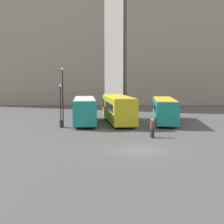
% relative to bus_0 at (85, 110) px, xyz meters
% --- Properties ---
extents(ground_plane, '(160.00, 160.00, 0.00)m').
position_rel_bus_0_xyz_m(ground_plane, '(4.96, -14.95, -1.69)').
color(ground_plane, '#4C4C4F').
extents(building_block_left, '(30.45, 12.38, 40.03)m').
position_rel_bus_0_xyz_m(building_block_left, '(-12.57, 34.69, 18.33)').
color(building_block_left, gray).
rests_on(building_block_left, ground_plane).
extents(building_block_right, '(21.50, 15.63, 43.63)m').
position_rel_bus_0_xyz_m(building_block_right, '(18.02, 34.69, 20.13)').
color(building_block_right, gray).
rests_on(building_block_right, ground_plane).
extents(bus_0, '(3.20, 10.61, 3.10)m').
position_rel_bus_0_xyz_m(bus_0, '(0.00, 0.00, 0.00)').
color(bus_0, '#19847F').
rests_on(bus_0, ground_plane).
extents(bus_1, '(3.80, 11.69, 3.32)m').
position_rel_bus_0_xyz_m(bus_1, '(4.12, 0.36, 0.12)').
color(bus_1, gold).
rests_on(bus_1, ground_plane).
extents(bus_2, '(3.85, 11.50, 2.99)m').
position_rel_bus_0_xyz_m(bus_2, '(9.92, 0.53, -0.05)').
color(bus_2, '#19847F').
rests_on(bus_2, ground_plane).
extents(traveler, '(0.56, 0.56, 1.72)m').
position_rel_bus_0_xyz_m(traveler, '(6.84, -9.51, -0.66)').
color(traveler, '#382D4C').
rests_on(traveler, ground_plane).
extents(suitcase, '(0.33, 0.39, 0.89)m').
position_rel_bus_0_xyz_m(suitcase, '(6.74, -10.02, -1.37)').
color(suitcase, black).
rests_on(suitcase, ground_plane).
extents(lamp_post_0, '(0.28, 0.28, 4.83)m').
position_rel_bus_0_xyz_m(lamp_post_0, '(-2.42, -3.68, 1.21)').
color(lamp_post_0, black).
rests_on(lamp_post_0, ground_plane).
extents(lamp_post_1, '(0.28, 0.28, 6.63)m').
position_rel_bus_0_xyz_m(lamp_post_1, '(-2.16, -3.76, 2.15)').
color(lamp_post_1, black).
rests_on(lamp_post_1, ground_plane).
extents(trash_bin, '(0.52, 0.52, 0.85)m').
position_rel_bus_0_xyz_m(trash_bin, '(-2.43, -3.27, -1.26)').
color(trash_bin, '#47474C').
rests_on(trash_bin, ground_plane).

